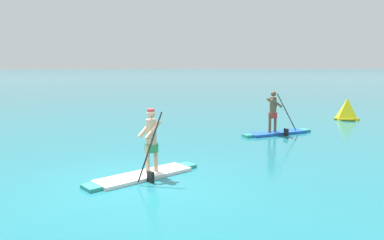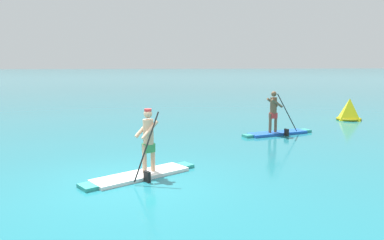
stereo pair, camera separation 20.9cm
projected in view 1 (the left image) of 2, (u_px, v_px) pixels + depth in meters
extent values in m
plane|color=#1E727F|center=(137.00, 183.00, 8.67)|extent=(440.00, 440.00, 0.00)
cube|color=white|center=(144.00, 175.00, 9.16)|extent=(2.51, 1.81, 0.08)
cube|color=teal|center=(91.00, 187.00, 8.27)|extent=(0.51, 0.58, 0.08)
cube|color=teal|center=(187.00, 165.00, 10.06)|extent=(0.48, 0.52, 0.08)
cylinder|color=tan|center=(147.00, 159.00, 9.18)|extent=(0.11, 0.11, 0.71)
cylinder|color=tan|center=(156.00, 157.00, 9.34)|extent=(0.11, 0.11, 0.71)
cube|color=#338C4C|center=(151.00, 148.00, 9.22)|extent=(0.33, 0.32, 0.22)
cylinder|color=tan|center=(151.00, 132.00, 9.16)|extent=(0.26, 0.26, 0.62)
sphere|color=tan|center=(151.00, 114.00, 9.09)|extent=(0.21, 0.21, 0.21)
cylinder|color=red|center=(151.00, 110.00, 9.08)|extent=(0.18, 0.18, 0.06)
cylinder|color=tan|center=(153.00, 130.00, 9.00)|extent=(0.46, 0.32, 0.46)
cylinder|color=tan|center=(146.00, 128.00, 9.23)|extent=(0.46, 0.32, 0.46)
cylinder|color=black|center=(150.00, 147.00, 8.63)|extent=(0.64, 0.38, 1.59)
cube|color=black|center=(151.00, 178.00, 8.74)|extent=(0.17, 0.21, 0.32)
cube|color=blue|center=(277.00, 133.00, 14.77)|extent=(2.55, 1.17, 0.10)
cube|color=teal|center=(304.00, 130.00, 15.35)|extent=(0.40, 0.49, 0.10)
cube|color=teal|center=(248.00, 136.00, 14.18)|extent=(0.39, 0.43, 0.10)
cylinder|color=brown|center=(275.00, 122.00, 14.66)|extent=(0.11, 0.11, 0.76)
cylinder|color=brown|center=(270.00, 123.00, 14.55)|extent=(0.11, 0.11, 0.76)
cube|color=red|center=(273.00, 115.00, 14.56)|extent=(0.30, 0.27, 0.22)
cylinder|color=brown|center=(273.00, 105.00, 14.50)|extent=(0.26, 0.26, 0.62)
sphere|color=brown|center=(273.00, 94.00, 14.43)|extent=(0.21, 0.21, 0.21)
cylinder|color=brown|center=(272.00, 102.00, 14.64)|extent=(0.54, 0.22, 0.40)
cylinder|color=brown|center=(277.00, 103.00, 14.37)|extent=(0.54, 0.22, 0.40)
cylinder|color=black|center=(287.00, 113.00, 14.32)|extent=(0.99, 0.27, 1.51)
cube|color=black|center=(286.00, 133.00, 14.44)|extent=(0.12, 0.21, 0.32)
pyramid|color=yellow|center=(347.00, 109.00, 18.58)|extent=(1.25, 1.25, 1.09)
torus|color=olive|center=(346.00, 118.00, 18.65)|extent=(1.19, 1.19, 0.12)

